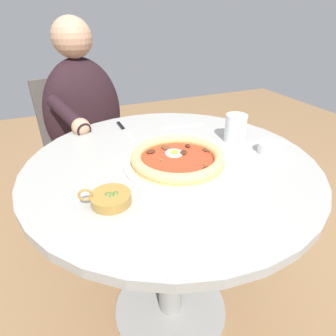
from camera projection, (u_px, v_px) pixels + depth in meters
ground_plane at (170, 309)px, 1.24m from camera, size 6.00×6.00×0.02m
dining_table at (171, 209)px, 0.95m from camera, size 0.89×0.89×0.76m
pizza_on_plate at (177, 159)px, 0.82m from camera, size 0.32×0.32×0.04m
water_glass at (235, 130)px, 0.96m from camera, size 0.07×0.07×0.10m
steak_knife at (123, 128)px, 1.07m from camera, size 0.20×0.02×0.01m
ramekin_capers at (270, 147)px, 0.89m from camera, size 0.08×0.08×0.03m
olive_pan at (110, 198)px, 0.66m from camera, size 0.10×0.12×0.05m
fork_utensil at (183, 126)px, 1.10m from camera, size 0.03×0.17×0.00m
diner_person at (90, 152)px, 1.45m from camera, size 0.55×0.42×1.14m
cafe_chair_diner at (80, 142)px, 1.55m from camera, size 0.47×0.47×0.86m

